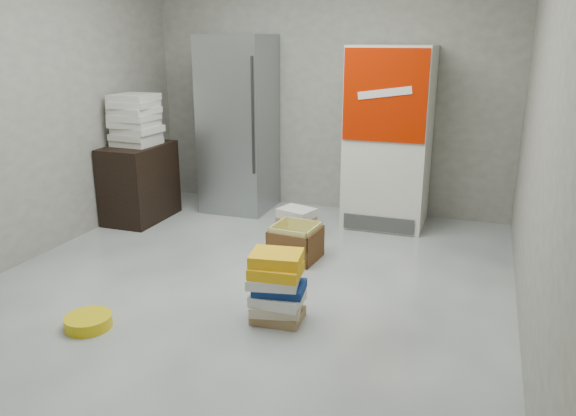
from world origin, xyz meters
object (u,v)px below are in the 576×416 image
(coke_cooler, at_px, (389,137))
(cardboard_box, at_px, (296,245))
(phonebook_stack_main, at_px, (277,287))
(steel_fridge, at_px, (239,125))
(wood_shelf, at_px, (140,183))

(coke_cooler, bearing_deg, cardboard_box, -114.01)
(phonebook_stack_main, bearing_deg, cardboard_box, 95.20)
(steel_fridge, height_order, wood_shelf, steel_fridge)
(phonebook_stack_main, bearing_deg, coke_cooler, 75.27)
(wood_shelf, bearing_deg, coke_cooler, 16.28)
(steel_fridge, height_order, phonebook_stack_main, steel_fridge)
(wood_shelf, distance_m, cardboard_box, 2.01)
(steel_fridge, relative_size, wood_shelf, 2.37)
(wood_shelf, bearing_deg, steel_fridge, 41.31)
(wood_shelf, xyz_separation_m, cardboard_box, (1.92, -0.53, -0.27))
(coke_cooler, relative_size, phonebook_stack_main, 3.63)
(wood_shelf, bearing_deg, cardboard_box, -15.43)
(phonebook_stack_main, xyz_separation_m, cardboard_box, (-0.24, 1.11, -0.12))
(steel_fridge, relative_size, cardboard_box, 4.48)
(coke_cooler, height_order, phonebook_stack_main, coke_cooler)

